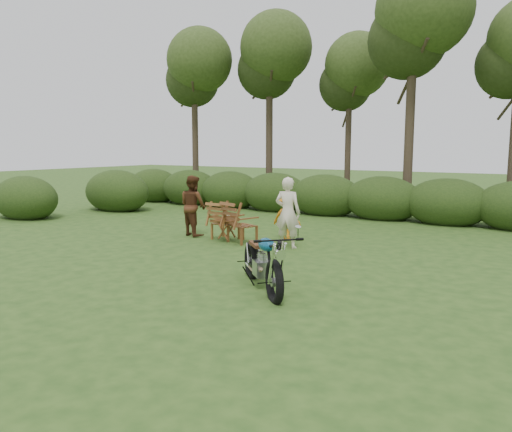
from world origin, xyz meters
The scene contains 10 objects.
ground centered at (0.00, 0.00, 0.00)m, with size 80.00×80.00×0.00m, color #254517.
tree_line centered at (0.50, 9.74, 3.81)m, with size 22.52×11.62×8.14m.
motorcycle centered at (0.83, 0.12, 0.00)m, with size 2.06×0.79×1.18m, color #0D76B3, non-canonical shape.
lawn_chair_right centered at (-1.62, 3.23, 0.00)m, with size 0.70×0.70×1.01m, color brown, non-canonical shape.
lawn_chair_left centered at (-2.22, 3.37, 0.00)m, with size 0.66×0.66×0.96m, color brown, non-canonical shape.
side_table centered at (-2.05, 3.19, 0.28)m, with size 0.53×0.45×0.55m, color brown, non-canonical shape.
cup centered at (-2.08, 3.19, 0.60)m, with size 0.12×0.12×0.10m, color beige.
adult_a centered at (-0.38, 3.25, 0.00)m, with size 0.60×0.39×1.65m, color #F3E1C8.
adult_b centered at (-3.25, 3.36, 0.00)m, with size 0.77×0.60×1.59m, color #4D2916.
child centered at (-0.87, 4.12, 0.00)m, with size 0.74×0.42×1.14m, color orange.
Camera 1 is at (5.03, -6.77, 2.35)m, focal length 35.00 mm.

